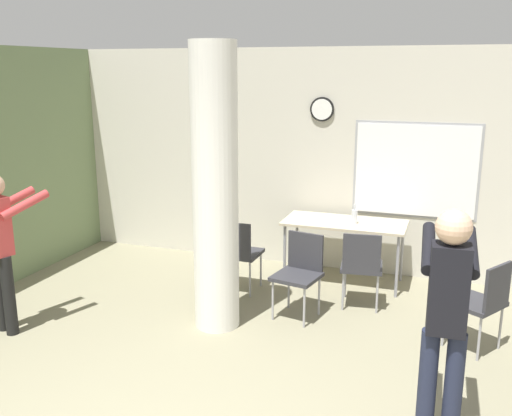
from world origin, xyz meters
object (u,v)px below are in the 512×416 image
(folding_table, at_px, (345,226))
(chair_table_right, at_px, (362,263))
(chair_table_front, at_px, (300,269))
(chair_mid_room, at_px, (482,299))
(bottle_on_table, at_px, (354,216))
(person_playing_side, at_px, (446,311))
(chair_table_left, at_px, (239,250))
(person_watching_back, at_px, (1,241))

(folding_table, relative_size, chair_table_right, 1.66)
(chair_table_front, bearing_deg, folding_table, 76.95)
(folding_table, bearing_deg, chair_mid_room, -41.01)
(bottle_on_table, bearing_deg, chair_table_right, -72.73)
(folding_table, xyz_separation_m, person_playing_side, (1.20, -2.84, 0.29))
(bottle_on_table, height_order, chair_mid_room, bottle_on_table)
(folding_table, xyz_separation_m, chair_table_right, (0.32, -0.71, -0.19))
(chair_mid_room, relative_size, person_playing_side, 0.52)
(chair_table_left, height_order, person_playing_side, person_playing_side)
(chair_table_front, distance_m, person_playing_side, 2.32)
(bottle_on_table, height_order, chair_table_right, bottle_on_table)
(chair_table_left, bearing_deg, chair_mid_room, -12.97)
(chair_mid_room, bearing_deg, folding_table, 138.99)
(chair_table_left, distance_m, person_watching_back, 2.50)
(chair_table_front, height_order, person_playing_side, person_playing_side)
(chair_mid_room, height_order, chair_table_right, same)
(chair_mid_room, bearing_deg, chair_table_front, 173.09)
(folding_table, height_order, chair_table_left, chair_table_left)
(chair_table_left, xyz_separation_m, chair_mid_room, (2.60, -0.60, 0.00))
(chair_table_left, xyz_separation_m, person_playing_side, (2.29, -2.13, 0.48))
(chair_table_left, height_order, chair_mid_room, same)
(folding_table, distance_m, chair_mid_room, 2.02)
(chair_table_left, distance_m, person_playing_side, 3.16)
(person_playing_side, relative_size, person_watching_back, 1.06)
(chair_mid_room, distance_m, person_watching_back, 4.54)
(chair_mid_room, height_order, person_watching_back, person_watching_back)
(folding_table, bearing_deg, chair_table_right, -65.33)
(chair_table_left, bearing_deg, folding_table, 33.47)
(chair_table_left, relative_size, person_watching_back, 0.55)
(chair_mid_room, height_order, person_playing_side, person_playing_side)
(chair_table_front, bearing_deg, bottle_on_table, 70.36)
(person_playing_side, distance_m, person_watching_back, 4.09)
(chair_table_right, bearing_deg, chair_table_left, -179.56)
(folding_table, relative_size, person_watching_back, 0.91)
(folding_table, distance_m, chair_table_left, 1.32)
(chair_table_front, xyz_separation_m, chair_table_right, (0.58, 0.40, 0.00))
(chair_table_right, height_order, person_watching_back, person_watching_back)
(bottle_on_table, xyz_separation_m, person_watching_back, (-2.99, -2.37, 0.08))
(person_playing_side, xyz_separation_m, person_watching_back, (-4.07, 0.42, -0.06))
(person_playing_side, bearing_deg, chair_table_left, 137.12)
(folding_table, relative_size, chair_mid_room, 1.66)
(person_playing_side, bearing_deg, folding_table, 112.94)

